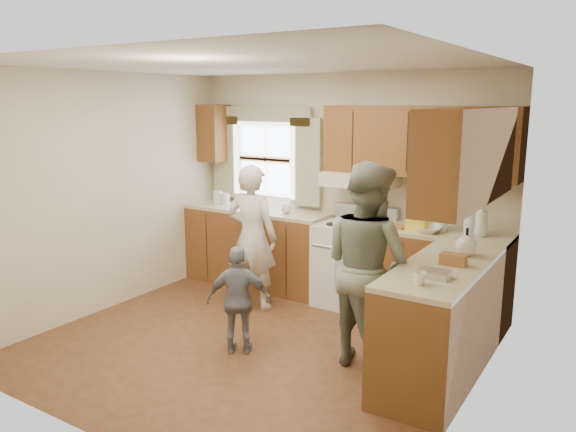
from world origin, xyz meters
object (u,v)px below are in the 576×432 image
Objects in this scene: stove at (354,263)px; woman_right at (367,265)px; child at (239,300)px; woman_left at (252,237)px.

woman_right is at bearing -60.32° from stove.
woman_right is at bearing 171.38° from child.
stove reaches higher than child.
stove is at bearing -150.75° from woman_left.
woman_right is (0.70, -1.23, 0.40)m from stove.
stove is 1.67m from child.
woman_right is 1.17m from child.
child is (-1.03, -0.41, -0.38)m from woman_right.
woman_left reaches higher than stove.
woman_left is at bearing 2.91° from woman_right.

